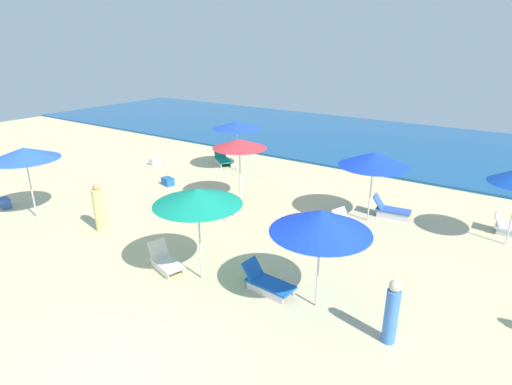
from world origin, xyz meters
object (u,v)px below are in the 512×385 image
object	(u,v)px
lounge_chair_4_0	(165,261)
cooler_box_2	(5,203)
umbrella_0	(321,221)
lounge_chair_2_0	(351,228)
beachgoer_2	(392,313)
umbrella_4	(198,197)
umbrella_6	(240,144)
lounge_chair_0_0	(267,282)
beachgoer_0	(99,209)
umbrella_3	(237,125)
cooler_box_1	(168,181)
lounge_chair_2_1	(390,210)
umbrella_2	(374,159)
lounge_chair_3_0	(223,160)
cooler_box_0	(155,162)
umbrella_1	(24,154)
lounge_chair_6_0	(218,208)

from	to	relation	value
lounge_chair_4_0	cooler_box_2	world-z (taller)	lounge_chair_4_0
umbrella_0	lounge_chair_2_0	size ratio (longest dim) A/B	1.61
lounge_chair_2_0	beachgoer_2	bearing A→B (deg)	-129.52
umbrella_4	umbrella_6	world-z (taller)	umbrella_4
umbrella_0	lounge_chair_0_0	xyz separation A→B (m)	(-1.36, -0.15, -2.04)
beachgoer_0	cooler_box_2	world-z (taller)	beachgoer_0
umbrella_4	umbrella_6	bearing A→B (deg)	115.68
umbrella_3	cooler_box_1	xyz separation A→B (m)	(-1.25, -3.66, -2.14)
lounge_chair_2_1	umbrella_3	bearing A→B (deg)	72.62
umbrella_2	lounge_chair_4_0	world-z (taller)	umbrella_2
umbrella_3	umbrella_4	distance (m)	10.16
lounge_chair_2_1	beachgoer_2	world-z (taller)	beachgoer_2
umbrella_3	beachgoer_0	bearing A→B (deg)	-87.74
lounge_chair_3_0	cooler_box_2	size ratio (longest dim) A/B	2.72
lounge_chair_0_0	umbrella_6	distance (m)	6.75
umbrella_3	umbrella_4	xyz separation A→B (m)	(5.26, -8.70, 0.11)
lounge_chair_2_1	umbrella_4	size ratio (longest dim) A/B	0.54
lounge_chair_2_1	umbrella_6	distance (m)	6.23
lounge_chair_4_0	cooler_box_0	bearing A→B (deg)	64.53
lounge_chair_2_1	umbrella_6	size ratio (longest dim) A/B	0.54
beachgoer_0	cooler_box_1	size ratio (longest dim) A/B	3.14
umbrella_2	umbrella_1	bearing A→B (deg)	-147.03
umbrella_0	lounge_chair_4_0	bearing A→B (deg)	-168.90
lounge_chair_0_0	beachgoer_2	xyz separation A→B (m)	(3.25, -0.11, 0.48)
umbrella_0	umbrella_2	world-z (taller)	umbrella_0
umbrella_1	umbrella_4	distance (m)	7.93
umbrella_3	umbrella_4	size ratio (longest dim) A/B	0.95
umbrella_0	lounge_chair_2_0	xyz separation A→B (m)	(-0.79, 4.20, -2.01)
umbrella_1	lounge_chair_0_0	bearing A→B (deg)	4.80
beachgoer_2	lounge_chair_0_0	bearing A→B (deg)	-118.01
lounge_chair_2_1	umbrella_1	bearing A→B (deg)	117.50
umbrella_1	lounge_chair_4_0	distance (m)	7.08
lounge_chair_0_0	umbrella_6	size ratio (longest dim) A/B	0.55
lounge_chair_0_0	lounge_chair_2_0	distance (m)	4.39
umbrella_1	lounge_chair_2_1	bearing A→B (deg)	34.56
lounge_chair_0_0	umbrella_2	bearing A→B (deg)	-1.84
lounge_chair_2_1	beachgoer_0	bearing A→B (deg)	123.77
lounge_chair_2_0	lounge_chair_3_0	xyz separation A→B (m)	(-8.99, 4.28, -0.05)
lounge_chair_2_1	cooler_box_0	distance (m)	12.46
umbrella_6	cooler_box_1	distance (m)	4.62
umbrella_2	cooler_box_0	xyz separation A→B (m)	(-11.90, 0.60, -2.15)
umbrella_1	lounge_chair_2_1	world-z (taller)	umbrella_1
lounge_chair_4_0	umbrella_4	bearing A→B (deg)	-64.25
umbrella_1	umbrella_6	distance (m)	7.73
cooler_box_1	umbrella_3	bearing A→B (deg)	83.94
lounge_chair_4_0	lounge_chair_6_0	distance (m)	4.13
umbrella_0	beachgoer_0	size ratio (longest dim) A/B	1.51
cooler_box_2	umbrella_1	bearing A→B (deg)	-164.03
cooler_box_2	lounge_chair_0_0	bearing A→B (deg)	-164.89
beachgoer_0	beachgoer_2	bearing A→B (deg)	-139.61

